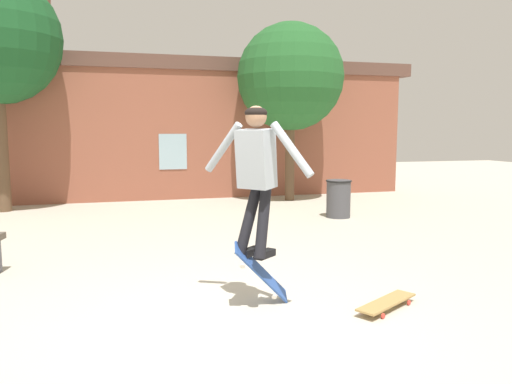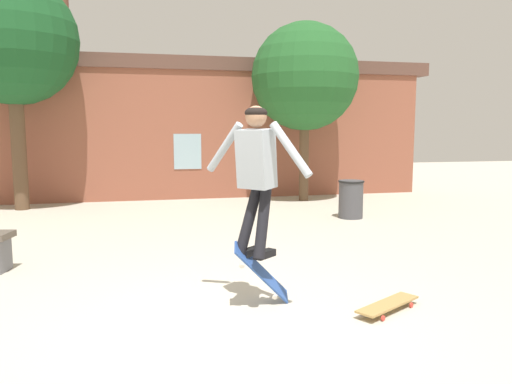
{
  "view_description": "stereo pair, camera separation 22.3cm",
  "coord_description": "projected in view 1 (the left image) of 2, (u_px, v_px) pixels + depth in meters",
  "views": [
    {
      "loc": [
        -1.02,
        -4.37,
        1.8
      ],
      "look_at": [
        0.3,
        0.31,
        1.19
      ],
      "focal_mm": 35.0,
      "sensor_mm": 36.0,
      "label": 1
    },
    {
      "loc": [
        -0.81,
        -4.43,
        1.8
      ],
      "look_at": [
        0.3,
        0.31,
        1.19
      ],
      "focal_mm": 35.0,
      "sensor_mm": 36.0,
      "label": 2
    }
  ],
  "objects": [
    {
      "name": "skateboard_resting",
      "position": [
        387.0,
        302.0,
        5.01
      ],
      "size": [
        0.82,
        0.6,
        0.08
      ],
      "rotation": [
        0.0,
        0.0,
        3.67
      ],
      "color": "#AD894C",
      "rests_on": "ground_plane"
    },
    {
      "name": "trash_bin",
      "position": [
        338.0,
        198.0,
        10.21
      ],
      "size": [
        0.53,
        0.53,
        0.77
      ],
      "color": "#47474C",
      "rests_on": "ground_plane"
    },
    {
      "name": "skateboard_flipping",
      "position": [
        261.0,
        273.0,
        5.08
      ],
      "size": [
        0.63,
        0.35,
        0.7
      ],
      "rotation": [
        0.0,
        0.0,
        0.26
      ],
      "color": "#2D519E"
    },
    {
      "name": "skater",
      "position": [
        256.0,
        167.0,
        4.88
      ],
      "size": [
        0.87,
        1.04,
        1.5
      ],
      "rotation": [
        0.0,
        0.0,
        0.69
      ],
      "color": "#9EA8B2"
    },
    {
      "name": "tree_right",
      "position": [
        290.0,
        77.0,
        12.37
      ],
      "size": [
        2.65,
        2.65,
        4.41
      ],
      "color": "brown",
      "rests_on": "ground_plane"
    },
    {
      "name": "building_backdrop",
      "position": [
        155.0,
        125.0,
        12.67
      ],
      "size": [
        14.33,
        0.52,
        4.95
      ],
      "color": "#93513D",
      "rests_on": "ground_plane"
    },
    {
      "name": "ground_plane",
      "position": [
        234.0,
        322.0,
        4.68
      ],
      "size": [
        40.0,
        40.0,
        0.0
      ],
      "primitive_type": "plane",
      "color": "beige"
    }
  ]
}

